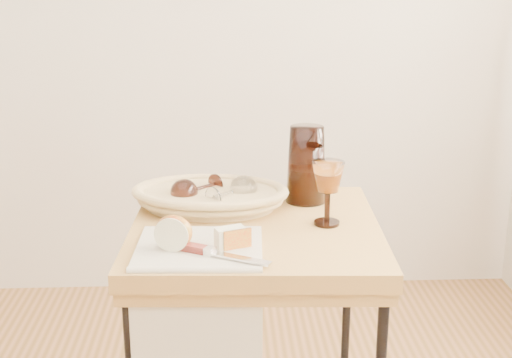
{
  "coord_description": "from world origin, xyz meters",
  "views": [
    {
      "loc": [
        0.54,
        -1.06,
        1.36
      ],
      "look_at": [
        0.62,
        0.5,
        0.88
      ],
      "focal_mm": 48.99,
      "sensor_mm": 36.0,
      "label": 1
    }
  ],
  "objects_px": {
    "bread_basket": "(210,198)",
    "goblet_lying_a": "(198,189)",
    "tea_towel": "(199,247)",
    "wine_goblet": "(328,193)",
    "apple_half": "(174,232)",
    "goblet_lying_b": "(231,193)",
    "pitcher": "(306,164)",
    "table_knife": "(213,251)"
  },
  "relations": [
    {
      "from": "pitcher",
      "to": "wine_goblet",
      "type": "height_order",
      "value": "pitcher"
    },
    {
      "from": "tea_towel",
      "to": "table_knife",
      "type": "xyz_separation_m",
      "value": [
        0.03,
        -0.05,
        0.01
      ]
    },
    {
      "from": "tea_towel",
      "to": "pitcher",
      "type": "relative_size",
      "value": 1.14
    },
    {
      "from": "tea_towel",
      "to": "goblet_lying_a",
      "type": "relative_size",
      "value": 2.39
    },
    {
      "from": "goblet_lying_a",
      "to": "apple_half",
      "type": "height_order",
      "value": "goblet_lying_a"
    },
    {
      "from": "apple_half",
      "to": "wine_goblet",
      "type": "bearing_deg",
      "value": 35.84
    },
    {
      "from": "tea_towel",
      "to": "table_knife",
      "type": "distance_m",
      "value": 0.06
    },
    {
      "from": "bread_basket",
      "to": "goblet_lying_b",
      "type": "distance_m",
      "value": 0.06
    },
    {
      "from": "bread_basket",
      "to": "table_knife",
      "type": "xyz_separation_m",
      "value": [
        0.01,
        -0.32,
        -0.01
      ]
    },
    {
      "from": "pitcher",
      "to": "apple_half",
      "type": "distance_m",
      "value": 0.46
    },
    {
      "from": "tea_towel",
      "to": "table_knife",
      "type": "bearing_deg",
      "value": -56.48
    },
    {
      "from": "goblet_lying_b",
      "to": "apple_half",
      "type": "bearing_deg",
      "value": -158.53
    },
    {
      "from": "goblet_lying_b",
      "to": "tea_towel",
      "type": "bearing_deg",
      "value": -148.59
    },
    {
      "from": "goblet_lying_b",
      "to": "pitcher",
      "type": "bearing_deg",
      "value": -23.54
    },
    {
      "from": "goblet_lying_a",
      "to": "apple_half",
      "type": "distance_m",
      "value": 0.3
    },
    {
      "from": "apple_half",
      "to": "tea_towel",
      "type": "bearing_deg",
      "value": 20.86
    },
    {
      "from": "tea_towel",
      "to": "goblet_lying_b",
      "type": "xyz_separation_m",
      "value": [
        0.07,
        0.25,
        0.05
      ]
    },
    {
      "from": "bread_basket",
      "to": "goblet_lying_b",
      "type": "height_order",
      "value": "goblet_lying_b"
    },
    {
      "from": "goblet_lying_a",
      "to": "pitcher",
      "type": "height_order",
      "value": "pitcher"
    },
    {
      "from": "tea_towel",
      "to": "pitcher",
      "type": "xyz_separation_m",
      "value": [
        0.27,
        0.32,
        0.1
      ]
    },
    {
      "from": "tea_towel",
      "to": "table_knife",
      "type": "relative_size",
      "value": 1.14
    },
    {
      "from": "tea_towel",
      "to": "bread_basket",
      "type": "relative_size",
      "value": 0.78
    },
    {
      "from": "bread_basket",
      "to": "wine_goblet",
      "type": "height_order",
      "value": "wine_goblet"
    },
    {
      "from": "tea_towel",
      "to": "bread_basket",
      "type": "distance_m",
      "value": 0.27
    },
    {
      "from": "goblet_lying_a",
      "to": "pitcher",
      "type": "xyz_separation_m",
      "value": [
        0.28,
        0.03,
        0.05
      ]
    },
    {
      "from": "bread_basket",
      "to": "goblet_lying_a",
      "type": "xyz_separation_m",
      "value": [
        -0.03,
        0.02,
        0.02
      ]
    },
    {
      "from": "pitcher",
      "to": "table_knife",
      "type": "bearing_deg",
      "value": -103.25
    },
    {
      "from": "tea_towel",
      "to": "goblet_lying_a",
      "type": "bearing_deg",
      "value": 94.72
    },
    {
      "from": "apple_half",
      "to": "bread_basket",
      "type": "bearing_deg",
      "value": 88.69
    },
    {
      "from": "wine_goblet",
      "to": "apple_half",
      "type": "height_order",
      "value": "wine_goblet"
    },
    {
      "from": "bread_basket",
      "to": "pitcher",
      "type": "relative_size",
      "value": 1.46
    },
    {
      "from": "bread_basket",
      "to": "apple_half",
      "type": "xyz_separation_m",
      "value": [
        -0.07,
        -0.28,
        0.02
      ]
    },
    {
      "from": "tea_towel",
      "to": "table_knife",
      "type": "height_order",
      "value": "table_knife"
    },
    {
      "from": "tea_towel",
      "to": "goblet_lying_a",
      "type": "distance_m",
      "value": 0.29
    },
    {
      "from": "bread_basket",
      "to": "goblet_lying_b",
      "type": "xyz_separation_m",
      "value": [
        0.05,
        -0.02,
        0.02
      ]
    },
    {
      "from": "goblet_lying_a",
      "to": "goblet_lying_b",
      "type": "distance_m",
      "value": 0.09
    },
    {
      "from": "goblet_lying_a",
      "to": "tea_towel",
      "type": "bearing_deg",
      "value": 51.29
    },
    {
      "from": "goblet_lying_b",
      "to": "table_knife",
      "type": "bearing_deg",
      "value": -140.08
    },
    {
      "from": "wine_goblet",
      "to": "tea_towel",
      "type": "bearing_deg",
      "value": -155.25
    },
    {
      "from": "apple_half",
      "to": "table_knife",
      "type": "distance_m",
      "value": 0.1
    },
    {
      "from": "goblet_lying_b",
      "to": "wine_goblet",
      "type": "relative_size",
      "value": 0.74
    },
    {
      "from": "tea_towel",
      "to": "wine_goblet",
      "type": "xyz_separation_m",
      "value": [
        0.3,
        0.14,
        0.08
      ]
    }
  ]
}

